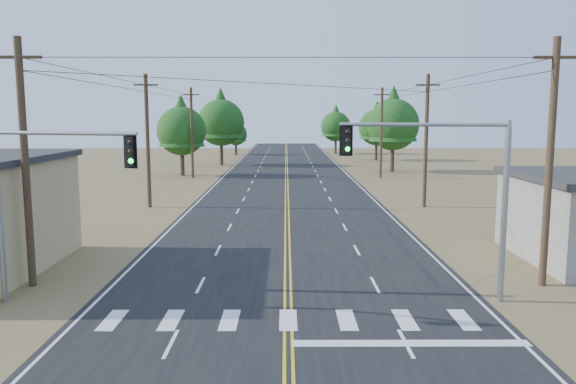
{
  "coord_description": "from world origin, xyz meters",
  "views": [
    {
      "loc": [
        -0.07,
        -10.38,
        6.95
      ],
      "look_at": [
        0.02,
        14.84,
        3.5
      ],
      "focal_mm": 35.0,
      "sensor_mm": 36.0,
      "label": 1
    }
  ],
  "objects": [
    {
      "name": "tree_right_near",
      "position": [
        13.11,
        59.01,
        6.49
      ],
      "size": [
        6.37,
        6.37,
        10.61
      ],
      "color": "#3F2D1E",
      "rests_on": "ground"
    },
    {
      "name": "tree_right_mid",
      "position": [
        14.0,
        77.16,
        5.66
      ],
      "size": [
        5.55,
        5.55,
        9.25
      ],
      "color": "#3F2D1E",
      "rests_on": "ground"
    },
    {
      "name": "utility_pole_left_mid",
      "position": [
        -10.5,
        32.0,
        5.12
      ],
      "size": [
        1.8,
        0.3,
        10.0
      ],
      "color": "#4C3826",
      "rests_on": "ground"
    },
    {
      "name": "utility_pole_left_near",
      "position": [
        -10.5,
        12.0,
        5.12
      ],
      "size": [
        1.8,
        0.3,
        10.0
      ],
      "color": "#4C3826",
      "rests_on": "ground"
    },
    {
      "name": "utility_pole_right_near",
      "position": [
        10.5,
        12.0,
        5.12
      ],
      "size": [
        1.8,
        0.3,
        10.0
      ],
      "color": "#4C3826",
      "rests_on": "ground"
    },
    {
      "name": "tree_left_mid",
      "position": [
        -9.13,
        68.3,
        6.62
      ],
      "size": [
        6.5,
        6.5,
        10.83
      ],
      "color": "#3F2D1E",
      "rests_on": "ground"
    },
    {
      "name": "tree_right_far",
      "position": [
        9.0,
        92.22,
        5.5
      ],
      "size": [
        5.39,
        5.39,
        8.99
      ],
      "color": "#3F2D1E",
      "rests_on": "ground"
    },
    {
      "name": "tree_left_far",
      "position": [
        -9.0,
        89.63,
        4.07
      ],
      "size": [
        4.0,
        4.0,
        6.66
      ],
      "color": "#3F2D1E",
      "rests_on": "ground"
    },
    {
      "name": "signal_mast_left",
      "position": [
        -8.97,
        9.51,
        4.45
      ],
      "size": [
        5.74,
        1.91,
        6.52
      ],
      "rotation": [
        0.0,
        0.0,
        -0.28
      ],
      "color": "gray",
      "rests_on": "ground"
    },
    {
      "name": "utility_pole_left_far",
      "position": [
        -10.5,
        52.0,
        5.12
      ],
      "size": [
        1.8,
        0.3,
        10.0
      ],
      "color": "#4C3826",
      "rests_on": "ground"
    },
    {
      "name": "road",
      "position": [
        0.0,
        30.0,
        0.01
      ],
      "size": [
        15.0,
        200.0,
        0.02
      ],
      "primitive_type": "cube",
      "color": "black",
      "rests_on": "ground"
    },
    {
      "name": "signal_mast_right",
      "position": [
        6.21,
        10.37,
        4.64
      ],
      "size": [
        6.15,
        1.48,
        6.8
      ],
      "rotation": [
        0.0,
        0.0,
        -0.21
      ],
      "color": "gray",
      "rests_on": "ground"
    },
    {
      "name": "tree_left_near",
      "position": [
        -12.12,
        54.61,
        5.75
      ],
      "size": [
        5.64,
        5.64,
        9.41
      ],
      "color": "#3F2D1E",
      "rests_on": "ground"
    },
    {
      "name": "utility_pole_right_mid",
      "position": [
        10.5,
        32.0,
        5.12
      ],
      "size": [
        1.8,
        0.3,
        10.0
      ],
      "color": "#4C3826",
      "rests_on": "ground"
    },
    {
      "name": "utility_pole_right_far",
      "position": [
        10.5,
        52.0,
        5.12
      ],
      "size": [
        1.8,
        0.3,
        10.0
      ],
      "color": "#4C3826",
      "rests_on": "ground"
    }
  ]
}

